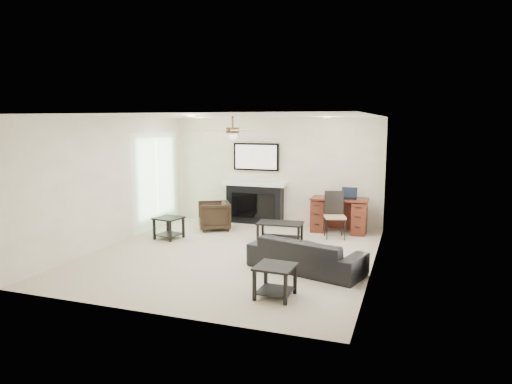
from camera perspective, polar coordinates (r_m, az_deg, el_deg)
room_shell at (r=8.12m, az=-1.73°, el=3.72°), size 5.50×5.54×2.52m
sofa at (r=7.49m, az=6.29°, el=-7.75°), size 2.00×1.22×0.55m
armchair at (r=10.28m, az=-5.27°, el=-2.97°), size 0.93×0.93×0.63m
coffee_table at (r=9.22m, az=3.02°, el=-5.03°), size 0.94×0.57×0.40m
end_table_near at (r=6.39m, az=2.41°, el=-11.09°), size 0.54×0.54×0.45m
end_table_left at (r=9.63m, az=-10.84°, el=-4.43°), size 0.58×0.58×0.45m
fireplace_unit at (r=10.75m, az=-0.19°, el=1.05°), size 1.52×0.34×1.91m
desk at (r=10.13m, az=10.33°, el=-2.87°), size 1.22×0.56×0.76m
desk_chair at (r=9.58m, az=9.84°, el=-2.89°), size 0.53×0.55×0.97m
laptop at (r=10.00m, az=11.52°, el=-0.18°), size 0.33×0.24×0.23m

